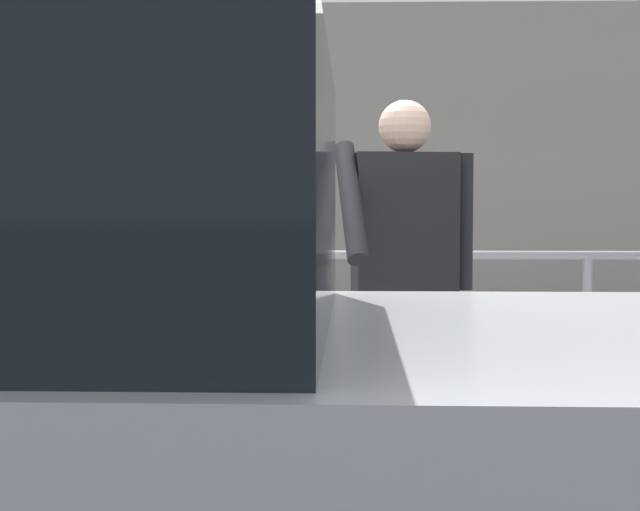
# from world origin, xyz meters

# --- Properties ---
(sidewalk_curb) EXTENTS (36.00, 2.38, 0.15)m
(sidewalk_curb) POSITION_xyz_m (0.00, 1.19, 0.07)
(sidewalk_curb) COLOR #ADA8A0
(sidewalk_curb) RESTS_ON ground
(parking_meter) EXTENTS (0.16, 0.17, 1.49)m
(parking_meter) POSITION_xyz_m (0.08, 0.25, 1.21)
(parking_meter) COLOR slate
(parking_meter) RESTS_ON sidewalk_curb
(pedestrian_at_meter) EXTENTS (0.64, 0.59, 1.77)m
(pedestrian_at_meter) POSITION_xyz_m (0.65, 0.33, 1.17)
(pedestrian_at_meter) COLOR #1E233F
(pedestrian_at_meter) RESTS_ON sidewalk_curb
(background_railing) EXTENTS (24.06, 0.06, 1.00)m
(background_railing) POSITION_xyz_m (0.00, 2.27, 0.86)
(background_railing) COLOR gray
(background_railing) RESTS_ON sidewalk_curb
(backdrop_wall) EXTENTS (32.00, 0.50, 3.29)m
(backdrop_wall) POSITION_xyz_m (0.00, 4.76, 1.64)
(backdrop_wall) COLOR gray
(backdrop_wall) RESTS_ON ground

